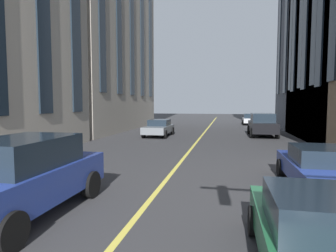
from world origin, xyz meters
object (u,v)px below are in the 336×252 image
(car_blue_oncoming, at_px, (319,167))
(car_black_near, at_px, (262,124))
(car_blue_parked_a, at_px, (23,176))
(car_grey_trailing, at_px, (159,128))
(car_silver_mid, at_px, (250,119))
(car_green_parked_b, at_px, (320,235))

(car_blue_oncoming, relative_size, car_black_near, 0.94)
(car_blue_oncoming, distance_m, car_blue_parked_a, 8.41)
(car_black_near, distance_m, car_blue_parked_a, 20.16)
(car_blue_oncoming, distance_m, car_grey_trailing, 15.71)
(car_blue_oncoming, distance_m, car_silver_mid, 28.18)
(car_silver_mid, xyz_separation_m, car_black_near, (-13.18, 0.00, 0.27))
(car_grey_trailing, bearing_deg, car_silver_mid, -29.28)
(car_black_near, relative_size, car_grey_trailing, 1.07)
(car_blue_parked_a, xyz_separation_m, car_grey_trailing, (17.00, 0.79, -0.27))
(car_blue_parked_a, bearing_deg, car_blue_oncoming, -63.96)
(car_black_near, xyz_separation_m, car_grey_trailing, (-1.69, 8.34, -0.27))
(car_silver_mid, xyz_separation_m, car_grey_trailing, (-14.87, 8.34, 0.00))
(car_silver_mid, distance_m, car_blue_parked_a, 32.76)
(car_blue_oncoming, bearing_deg, car_blue_parked_a, 116.04)
(car_silver_mid, bearing_deg, car_green_parked_b, 177.54)
(car_black_near, height_order, car_blue_parked_a, same)
(car_silver_mid, height_order, car_blue_parked_a, car_blue_parked_a)
(car_green_parked_b, bearing_deg, car_blue_parked_a, 78.04)
(car_silver_mid, xyz_separation_m, car_blue_parked_a, (-31.87, 7.55, 0.27))
(car_blue_parked_a, height_order, car_grey_trailing, car_blue_parked_a)
(car_blue_oncoming, relative_size, car_grey_trailing, 1.00)
(car_silver_mid, relative_size, car_blue_parked_a, 0.83)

